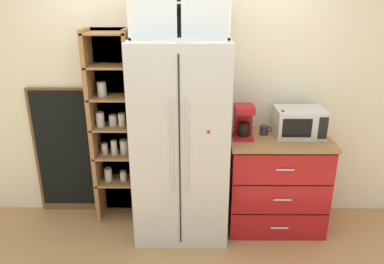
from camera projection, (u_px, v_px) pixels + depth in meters
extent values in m
plane|color=tan|center=(182.00, 227.00, 3.69)|extent=(10.52, 10.52, 0.00)
cube|color=silver|center=(182.00, 93.00, 3.62)|extent=(4.83, 0.10, 2.55)
cube|color=silver|center=(181.00, 141.00, 3.38)|extent=(0.84, 0.68, 1.84)
cube|color=black|center=(180.00, 157.00, 3.06)|extent=(0.01, 0.01, 1.69)
cylinder|color=silver|center=(172.00, 147.00, 3.01)|extent=(0.02, 0.02, 0.83)
cylinder|color=silver|center=(187.00, 147.00, 3.01)|extent=(0.02, 0.02, 0.83)
cube|color=red|center=(209.00, 132.00, 2.98)|extent=(0.02, 0.01, 0.02)
cube|color=brown|center=(116.00, 125.00, 3.71)|extent=(0.45, 0.04, 1.90)
cube|color=#9E7042|center=(94.00, 130.00, 3.56)|extent=(0.04, 0.28, 1.90)
cube|color=#9E7042|center=(132.00, 130.00, 3.56)|extent=(0.04, 0.28, 1.90)
cube|color=#9E7042|center=(117.00, 181.00, 3.75)|extent=(0.39, 0.28, 0.02)
cylinder|color=silver|center=(108.00, 175.00, 3.72)|extent=(0.08, 0.08, 0.12)
cylinder|color=#B77A38|center=(108.00, 177.00, 3.73)|extent=(0.07, 0.07, 0.08)
cylinder|color=#B2B2B7|center=(108.00, 169.00, 3.70)|extent=(0.07, 0.07, 0.01)
cylinder|color=silver|center=(123.00, 176.00, 3.73)|extent=(0.06, 0.06, 0.09)
cylinder|color=#382316|center=(123.00, 177.00, 3.73)|extent=(0.06, 0.06, 0.06)
cylinder|color=#B2B2B7|center=(123.00, 172.00, 3.71)|extent=(0.06, 0.06, 0.01)
cube|color=#9E7042|center=(115.00, 155.00, 3.65)|extent=(0.39, 0.28, 0.02)
cylinder|color=silver|center=(105.00, 149.00, 3.63)|extent=(0.06, 0.06, 0.10)
cylinder|color=beige|center=(105.00, 150.00, 3.64)|extent=(0.05, 0.05, 0.07)
cylinder|color=#B2B2B7|center=(104.00, 144.00, 3.61)|extent=(0.06, 0.06, 0.01)
cylinder|color=silver|center=(114.00, 148.00, 3.60)|extent=(0.06, 0.06, 0.14)
cylinder|color=brown|center=(114.00, 150.00, 3.61)|extent=(0.05, 0.05, 0.09)
cylinder|color=#B2B2B7|center=(114.00, 141.00, 3.58)|extent=(0.06, 0.06, 0.01)
cylinder|color=silver|center=(124.00, 147.00, 3.64)|extent=(0.08, 0.08, 0.13)
cylinder|color=white|center=(124.00, 149.00, 3.65)|extent=(0.07, 0.07, 0.09)
cylinder|color=#B2B2B7|center=(124.00, 140.00, 3.61)|extent=(0.08, 0.08, 0.01)
cube|color=#9E7042|center=(113.00, 127.00, 3.55)|extent=(0.39, 0.28, 0.02)
cylinder|color=silver|center=(100.00, 120.00, 3.51)|extent=(0.08, 0.08, 0.13)
cylinder|color=#2D2D2D|center=(100.00, 122.00, 3.51)|extent=(0.07, 0.07, 0.09)
cylinder|color=#B2B2B7|center=(100.00, 113.00, 3.48)|extent=(0.07, 0.07, 0.01)
cylinder|color=silver|center=(113.00, 121.00, 3.54)|extent=(0.07, 0.07, 0.10)
cylinder|color=white|center=(113.00, 122.00, 3.54)|extent=(0.06, 0.06, 0.07)
cylinder|color=#B2B2B7|center=(112.00, 115.00, 3.52)|extent=(0.07, 0.07, 0.01)
cylinder|color=silver|center=(122.00, 120.00, 3.52)|extent=(0.07, 0.07, 0.11)
cylinder|color=#E0C67F|center=(122.00, 122.00, 3.53)|extent=(0.06, 0.06, 0.08)
cylinder|color=#B2B2B7|center=(121.00, 114.00, 3.50)|extent=(0.07, 0.07, 0.01)
cube|color=#9E7042|center=(110.00, 97.00, 3.45)|extent=(0.39, 0.28, 0.02)
cylinder|color=silver|center=(102.00, 90.00, 3.43)|extent=(0.08, 0.08, 0.13)
cylinder|color=#CCB78C|center=(102.00, 92.00, 3.43)|extent=(0.07, 0.07, 0.09)
cylinder|color=#B2B2B7|center=(101.00, 82.00, 3.40)|extent=(0.08, 0.08, 0.01)
cube|color=#9E7042|center=(108.00, 66.00, 3.34)|extent=(0.39, 0.28, 0.02)
cube|color=#9E7042|center=(105.00, 33.00, 3.24)|extent=(0.39, 0.28, 0.02)
cube|color=#A8161C|center=(276.00, 184.00, 3.59)|extent=(0.90, 0.57, 0.90)
cube|color=#9E7042|center=(280.00, 139.00, 3.43)|extent=(0.93, 0.60, 0.04)
cube|color=black|center=(281.00, 215.00, 3.38)|extent=(0.88, 0.00, 0.01)
cube|color=silver|center=(279.00, 228.00, 3.42)|extent=(0.16, 0.01, 0.01)
cube|color=black|center=(283.00, 186.00, 3.28)|extent=(0.88, 0.00, 0.01)
cube|color=silver|center=(282.00, 200.00, 3.32)|extent=(0.16, 0.01, 0.01)
cube|color=black|center=(286.00, 155.00, 3.17)|extent=(0.88, 0.00, 0.01)
cube|color=silver|center=(285.00, 170.00, 3.21)|extent=(0.16, 0.01, 0.01)
cube|color=silver|center=(299.00, 122.00, 3.42)|extent=(0.44, 0.32, 0.26)
cube|color=black|center=(297.00, 128.00, 3.27)|extent=(0.26, 0.01, 0.17)
cube|color=black|center=(323.00, 128.00, 3.27)|extent=(0.08, 0.01, 0.20)
cube|color=#A8161C|center=(243.00, 136.00, 3.40)|extent=(0.17, 0.20, 0.03)
cube|color=#A8161C|center=(243.00, 120.00, 3.42)|extent=(0.17, 0.06, 0.30)
cube|color=#A8161C|center=(245.00, 109.00, 3.31)|extent=(0.17, 0.20, 0.06)
cylinder|color=black|center=(244.00, 129.00, 3.36)|extent=(0.11, 0.11, 0.12)
cylinder|color=#2D2D33|center=(264.00, 130.00, 3.48)|extent=(0.08, 0.08, 0.09)
torus|color=#2D2D33|center=(270.00, 130.00, 3.47)|extent=(0.05, 0.01, 0.05)
cylinder|color=#285B33|center=(281.00, 129.00, 3.36)|extent=(0.06, 0.06, 0.19)
cone|color=#285B33|center=(282.00, 119.00, 3.32)|extent=(0.06, 0.06, 0.04)
cylinder|color=#285B33|center=(283.00, 115.00, 3.31)|extent=(0.03, 0.03, 0.07)
cylinder|color=black|center=(283.00, 111.00, 3.30)|extent=(0.03, 0.03, 0.01)
cylinder|color=silver|center=(281.00, 129.00, 3.38)|extent=(0.07, 0.07, 0.17)
cone|color=silver|center=(282.00, 120.00, 3.34)|extent=(0.07, 0.07, 0.04)
cylinder|color=silver|center=(282.00, 117.00, 3.33)|extent=(0.03, 0.03, 0.07)
cylinder|color=black|center=(282.00, 113.00, 3.32)|extent=(0.03, 0.03, 0.01)
cube|color=silver|center=(180.00, 2.00, 3.12)|extent=(0.81, 0.02, 0.57)
cube|color=silver|center=(180.00, 37.00, 3.07)|extent=(0.81, 0.32, 0.02)
cube|color=silver|center=(131.00, 2.00, 2.98)|extent=(0.02, 0.32, 0.57)
cube|color=silver|center=(228.00, 2.00, 2.97)|extent=(0.02, 0.32, 0.57)
cube|color=silver|center=(180.00, 2.00, 2.98)|extent=(0.78, 0.30, 0.02)
cube|color=silver|center=(153.00, 3.00, 2.83)|extent=(0.37, 0.01, 0.53)
cube|color=silver|center=(205.00, 3.00, 2.83)|extent=(0.37, 0.01, 0.53)
cylinder|color=silver|center=(146.00, 36.00, 3.07)|extent=(0.05, 0.05, 0.00)
cylinder|color=silver|center=(146.00, 31.00, 3.06)|extent=(0.01, 0.01, 0.07)
cone|color=silver|center=(146.00, 24.00, 3.04)|extent=(0.06, 0.06, 0.05)
cylinder|color=silver|center=(214.00, 36.00, 3.07)|extent=(0.05, 0.05, 0.00)
cylinder|color=silver|center=(214.00, 32.00, 3.06)|extent=(0.01, 0.01, 0.07)
cone|color=silver|center=(214.00, 24.00, 3.03)|extent=(0.06, 0.06, 0.05)
cube|color=brown|center=(64.00, 152.00, 3.77)|extent=(0.60, 0.04, 1.34)
cube|color=black|center=(63.00, 150.00, 3.75)|extent=(0.54, 0.01, 1.24)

